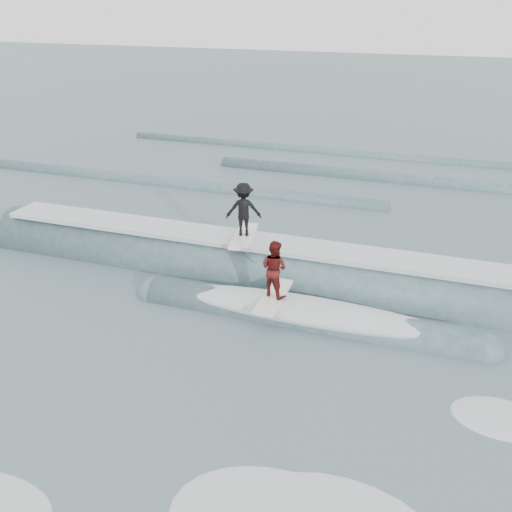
% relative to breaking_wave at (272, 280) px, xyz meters
% --- Properties ---
extents(ground, '(160.00, 160.00, 0.00)m').
position_rel_breaking_wave_xyz_m(ground, '(-0.27, -6.38, -0.05)').
color(ground, '#425961').
rests_on(ground, ground).
extents(breaking_wave, '(20.96, 3.88, 2.20)m').
position_rel_breaking_wave_xyz_m(breaking_wave, '(0.00, 0.00, 0.00)').
color(breaking_wave, '#334D57').
rests_on(breaking_wave, ground).
extents(surfer_black, '(1.20, 2.06, 1.74)m').
position_rel_breaking_wave_xyz_m(surfer_black, '(-1.01, 0.33, 1.96)').
color(surfer_black, white).
rests_on(surfer_black, ground).
extents(surfer_red, '(0.92, 2.01, 1.67)m').
position_rel_breaking_wave_xyz_m(surfer_red, '(0.65, -1.87, 1.25)').
color(surfer_red, white).
rests_on(surfer_red, ground).
extents(whitewater, '(16.45, 7.03, 0.10)m').
position_rel_breaking_wave_xyz_m(whitewater, '(-0.28, -7.39, -0.05)').
color(whitewater, silver).
rests_on(whitewater, ground).
extents(far_swells, '(35.16, 8.65, 0.80)m').
position_rel_breaking_wave_xyz_m(far_swells, '(-1.37, 11.27, -0.05)').
color(far_swells, '#334D57').
rests_on(far_swells, ground).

